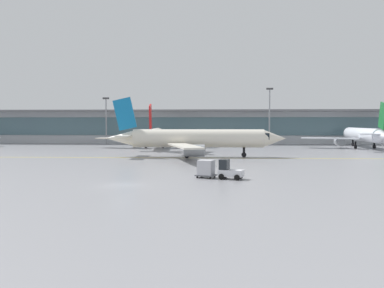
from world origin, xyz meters
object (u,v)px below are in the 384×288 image
(apron_light_mast_2, at_px, (269,114))
(gate_airplane_1, at_px, (155,135))
(gate_airplane_2, at_px, (363,135))
(apron_light_mast_1, at_px, (106,118))
(taxiing_regional_jet, at_px, (196,139))
(cargo_dolly_lead, at_px, (206,168))
(baggage_tug, at_px, (229,171))

(apron_light_mast_2, bearing_deg, gate_airplane_1, -155.63)
(gate_airplane_2, bearing_deg, apron_light_mast_2, 61.83)
(apron_light_mast_1, bearing_deg, gate_airplane_2, -11.84)
(gate_airplane_2, bearing_deg, taxiing_regional_jet, 127.49)
(cargo_dolly_lead, bearing_deg, gate_airplane_1, 122.70)
(taxiing_regional_jet, xyz_separation_m, apron_light_mast_2, (17.81, 38.51, 5.15))
(gate_airplane_1, relative_size, cargo_dolly_lead, 12.09)
(baggage_tug, distance_m, cargo_dolly_lead, 2.61)
(apron_light_mast_1, bearing_deg, baggage_tug, -64.71)
(cargo_dolly_lead, bearing_deg, baggage_tug, -0.00)
(taxiing_regional_jet, bearing_deg, baggage_tug, -80.54)
(gate_airplane_1, bearing_deg, gate_airplane_2, -93.18)
(apron_light_mast_2, bearing_deg, apron_light_mast_1, 178.11)
(gate_airplane_1, relative_size, apron_light_mast_1, 2.33)
(gate_airplane_2, relative_size, baggage_tug, 10.71)
(gate_airplane_2, xyz_separation_m, baggage_tug, (-33.18, -53.61, -2.20))
(gate_airplane_2, relative_size, apron_light_mast_2, 2.04)
(apron_light_mast_1, bearing_deg, apron_light_mast_2, -1.89)
(cargo_dolly_lead, xyz_separation_m, apron_light_mast_1, (-29.29, 66.42, 6.10))
(baggage_tug, height_order, apron_light_mast_1, apron_light_mast_1)
(gate_airplane_1, height_order, gate_airplane_2, gate_airplane_2)
(cargo_dolly_lead, xyz_separation_m, apron_light_mast_2, (15.41, 64.94, 7.26))
(baggage_tug, relative_size, cargo_dolly_lead, 1.17)
(gate_airplane_1, height_order, baggage_tug, gate_airplane_1)
(taxiing_regional_jet, xyz_separation_m, apron_light_mast_1, (-26.89, 39.99, 4.00))
(taxiing_regional_jet, distance_m, apron_light_mast_2, 42.74)
(taxiing_regional_jet, height_order, apron_light_mast_2, apron_light_mast_2)
(gate_airplane_2, bearing_deg, baggage_tug, 151.02)
(apron_light_mast_2, bearing_deg, baggage_tug, -101.13)
(gate_airplane_1, distance_m, cargo_dolly_lead, 53.61)
(gate_airplane_2, distance_m, taxiing_regional_jet, 46.30)
(apron_light_mast_1, relative_size, apron_light_mast_2, 0.85)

